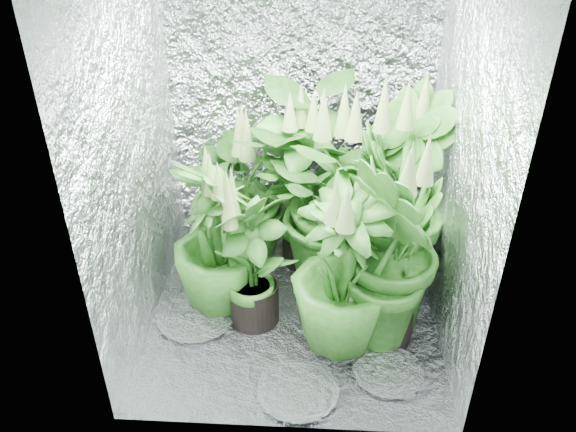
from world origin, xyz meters
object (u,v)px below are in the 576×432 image
(plant_c, at_px, (395,200))
(circulation_fan, at_px, (400,274))
(plant_g, at_px, (394,254))
(plant_a, at_px, (242,191))
(plant_b, at_px, (306,186))
(plant_e, at_px, (343,196))
(plant_d, at_px, (217,239))
(plant_f, at_px, (252,259))
(plant_h, at_px, (343,271))

(plant_c, bearing_deg, circulation_fan, -38.14)
(plant_g, xyz_separation_m, circulation_fan, (0.11, 0.38, -0.42))
(plant_a, relative_size, plant_b, 0.88)
(plant_g, bearing_deg, plant_e, 118.05)
(plant_c, bearing_deg, plant_a, 163.38)
(plant_a, relative_size, plant_e, 0.82)
(plant_a, height_order, circulation_fan, plant_a)
(plant_d, distance_m, circulation_fan, 1.11)
(plant_c, bearing_deg, plant_g, -95.84)
(plant_e, bearing_deg, plant_f, -142.04)
(plant_a, distance_m, plant_g, 1.12)
(plant_d, relative_size, plant_h, 0.96)
(plant_g, relative_size, plant_h, 1.13)
(plant_d, height_order, plant_f, plant_d)
(plant_c, height_order, plant_d, plant_c)
(plant_a, xyz_separation_m, plant_e, (0.61, -0.24, 0.12))
(plant_c, xyz_separation_m, plant_g, (-0.04, -0.44, -0.06))
(circulation_fan, bearing_deg, plant_h, -139.42)
(plant_d, distance_m, plant_h, 0.73)
(plant_a, xyz_separation_m, plant_f, (0.13, -0.62, -0.07))
(plant_c, distance_m, plant_e, 0.30)
(plant_b, xyz_separation_m, plant_h, (0.21, -0.73, -0.08))
(plant_f, relative_size, plant_h, 0.89)
(plant_a, xyz_separation_m, plant_g, (0.86, -0.71, 0.06))
(plant_c, bearing_deg, plant_b, 154.97)
(plant_b, distance_m, plant_g, 0.82)
(plant_d, bearing_deg, plant_c, 12.87)
(plant_g, height_order, plant_h, plant_g)
(circulation_fan, bearing_deg, plant_c, 132.33)
(plant_g, xyz_separation_m, plant_h, (-0.26, -0.06, -0.07))
(plant_d, xyz_separation_m, plant_e, (0.69, 0.25, 0.15))
(plant_a, distance_m, plant_e, 0.67)
(circulation_fan, bearing_deg, plant_a, 152.04)
(plant_b, height_order, plant_c, plant_c)
(plant_d, xyz_separation_m, plant_g, (0.94, -0.21, 0.09))
(plant_c, bearing_deg, plant_d, -167.13)
(plant_d, relative_size, plant_e, 0.78)
(plant_h, distance_m, circulation_fan, 0.67)
(plant_e, bearing_deg, plant_c, -5.57)
(plant_e, relative_size, plant_f, 1.37)
(plant_c, xyz_separation_m, plant_e, (-0.29, 0.03, -0.00))
(plant_a, distance_m, circulation_fan, 1.09)
(plant_b, bearing_deg, plant_c, -25.03)
(plant_a, height_order, plant_e, plant_e)
(plant_b, relative_size, circulation_fan, 3.82)
(plant_b, relative_size, plant_c, 0.91)
(plant_f, distance_m, plant_h, 0.50)
(plant_a, height_order, plant_g, plant_g)
(plant_f, height_order, plant_g, plant_g)
(plant_e, xyz_separation_m, plant_h, (-0.01, -0.53, -0.14))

